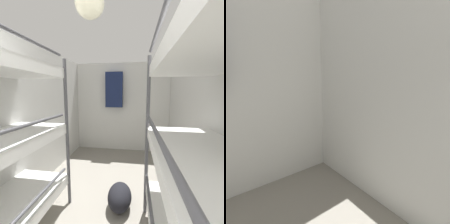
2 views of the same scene
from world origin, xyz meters
TOP-DOWN VIEW (x-y plane):
  - wall_left at (-1.25, 2.24)m, footprint 0.06×4.60m
  - wall_right at (1.25, 2.24)m, footprint 0.06×4.60m
  - wall_back at (0.00, 4.51)m, footprint 2.57×0.06m
  - bunk_stack_right_near at (0.87, 1.38)m, footprint 0.72×1.81m
  - duffel_bag at (0.19, 2.36)m, footprint 0.32×0.46m
  - hanging_coat at (-0.19, 4.36)m, footprint 0.44×0.12m
  - ceiling_light at (0.00, 1.76)m, footprint 0.24×0.24m

SIDE VIEW (x-z plane):
  - duffel_bag at x=0.19m, z-range 0.00..0.32m
  - bunk_stack_right_near at x=0.87m, z-range 0.09..2.11m
  - wall_left at x=-1.25m, z-range 0.00..2.34m
  - wall_right at x=1.25m, z-range 0.00..2.34m
  - wall_back at x=0.00m, z-range 0.00..2.34m
  - hanging_coat at x=-0.19m, z-range 1.19..2.09m
  - ceiling_light at x=0.00m, z-range 2.16..2.40m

